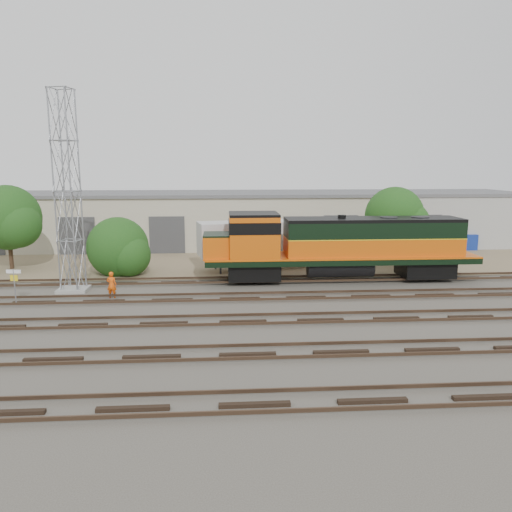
{
  "coord_description": "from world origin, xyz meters",
  "views": [
    {
      "loc": [
        -1.02,
        -27.41,
        7.91
      ],
      "look_at": [
        1.15,
        4.0,
        2.2
      ],
      "focal_mm": 35.0,
      "sensor_mm": 36.0,
      "label": 1
    }
  ],
  "objects": [
    {
      "name": "signal_tower",
      "position": [
        -10.56,
        4.46,
        6.1
      ],
      "size": [
        1.84,
        1.84,
        12.5
      ],
      "rotation": [
        0.0,
        0.0,
        -0.25
      ],
      "color": "gray",
      "rests_on": "ground"
    },
    {
      "name": "semi_trailer",
      "position": [
        3.51,
        10.76,
        2.35
      ],
      "size": [
        12.4,
        4.92,
        3.74
      ],
      "rotation": [
        0.0,
        0.0,
        0.21
      ],
      "color": "silver",
      "rests_on": "ground"
    },
    {
      "name": "dumpster_red",
      "position": [
        18.42,
        17.08,
        0.7
      ],
      "size": [
        1.89,
        1.83,
        1.4
      ],
      "primitive_type": "cube",
      "rotation": [
        0.0,
        0.0,
        0.35
      ],
      "color": "maroon",
      "rests_on": "ground"
    },
    {
      "name": "warehouse",
      "position": [
        0.04,
        22.98,
        2.65
      ],
      "size": [
        58.4,
        10.4,
        5.3
      ],
      "color": "#BBB59C",
      "rests_on": "ground"
    },
    {
      "name": "sign_post",
      "position": [
        -12.94,
        1.32,
        1.47
      ],
      "size": [
        0.86,
        0.14,
        2.1
      ],
      "color": "gray",
      "rests_on": "ground"
    },
    {
      "name": "worker",
      "position": [
        -7.72,
        2.48,
        0.81
      ],
      "size": [
        0.64,
        0.46,
        1.63
      ],
      "primitive_type": "imported",
      "rotation": [
        0.0,
        0.0,
        3.02
      ],
      "color": "#EE540D",
      "rests_on": "ground"
    },
    {
      "name": "tree_west",
      "position": [
        -17.11,
        11.61,
        3.88
      ],
      "size": [
        5.21,
        4.97,
        6.5
      ],
      "color": "#382619",
      "rests_on": "ground"
    },
    {
      "name": "dirt_strip",
      "position": [
        0.0,
        15.0,
        0.01
      ],
      "size": [
        80.0,
        16.0,
        0.02
      ],
      "primitive_type": "cube",
      "color": "#726047",
      "rests_on": "ground"
    },
    {
      "name": "tree_mid",
      "position": [
        -8.45,
        9.24,
        1.86
      ],
      "size": [
        4.72,
        4.49,
        4.49
      ],
      "color": "#382619",
      "rests_on": "ground"
    },
    {
      "name": "tree_east",
      "position": [
        12.98,
        11.28,
        3.83
      ],
      "size": [
        4.89,
        4.65,
        6.28
      ],
      "color": "#382619",
      "rests_on": "ground"
    },
    {
      "name": "ground",
      "position": [
        0.0,
        0.0,
        0.0
      ],
      "size": [
        140.0,
        140.0,
        0.0
      ],
      "primitive_type": "plane",
      "color": "#47423A",
      "rests_on": "ground"
    },
    {
      "name": "dumpster_blue",
      "position": [
        22.31,
        18.26,
        0.75
      ],
      "size": [
        1.6,
        1.51,
        1.5
      ],
      "primitive_type": "cube",
      "rotation": [
        0.0,
        0.0,
        0.0
      ],
      "color": "navy",
      "rests_on": "ground"
    },
    {
      "name": "tracks",
      "position": [
        0.0,
        -3.0,
        0.08
      ],
      "size": [
        80.0,
        20.4,
        0.28
      ],
      "color": "black",
      "rests_on": "ground"
    },
    {
      "name": "locomotive",
      "position": [
        6.83,
        6.0,
        2.56
      ],
      "size": [
        18.75,
        3.29,
        4.51
      ],
      "color": "black",
      "rests_on": "tracks"
    }
  ]
}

